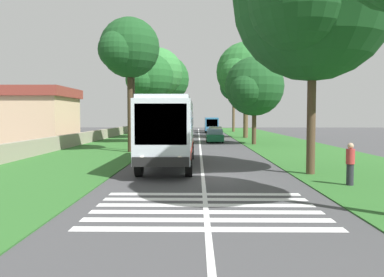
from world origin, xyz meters
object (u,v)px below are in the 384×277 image
Objects in this scene: trailing_car_1 at (215,132)px; roadside_tree_right_4 at (245,73)px; roadside_tree_right_0 at (233,87)px; utility_pole at (133,103)px; trailing_car_0 at (215,136)px; roadside_tree_left_2 at (156,74)px; coach_bus at (170,128)px; trailing_car_2 at (186,131)px; roadside_tree_right_2 at (253,88)px; roadside_tree_left_0 at (167,89)px; roadside_tree_left_3 at (163,80)px; roadside_tree_left_4 at (128,50)px; trailing_minibus_0 at (211,123)px; roadside_tree_right_3 at (309,6)px; roadside_tree_left_1 at (149,79)px; roadside_building at (26,115)px; pedestrian at (350,164)px.

trailing_car_1 is 0.36× the size of roadside_tree_right_4.
utility_pole is (-39.21, 11.34, -3.98)m from roadside_tree_right_0.
trailing_car_0 is 0.39× the size of roadside_tree_left_2.
trailing_car_2 is at bearing 0.25° from coach_bus.
roadside_tree_right_2 is at bearing 178.51° from roadside_tree_right_0.
roadside_tree_left_2 is at bearing -177.94° from roadside_tree_left_0.
trailing_car_1 is at bearing -137.39° from roadside_tree_left_3.
roadside_tree_right_0 is (18.73, -3.94, 7.13)m from trailing_car_1.
trailing_car_2 is 0.39× the size of roadside_tree_left_2.
roadside_tree_left_4 is (-27.87, 3.55, 7.14)m from trailing_car_2.
trailing_minibus_0 is 0.50× the size of roadside_tree_right_3.
roadside_tree_left_3 is at bearing 0.47° from roadside_tree_left_1.
roadside_tree_right_3 is 1.23× the size of roadside_building.
roadside_tree_left_2 is at bearing -63.53° from roadside_building.
roadside_tree_right_0 is at bearing -46.73° from roadside_tree_left_3.
coach_bus is at bearing -179.75° from trailing_car_2.
roadside_tree_left_0 is 67.73m from pedestrian.
roadside_tree_right_4 is 1.66× the size of utility_pole.
coach_bus is 20.87m from trailing_car_0.
trailing_car_1 is 2.54× the size of pedestrian.
roadside_tree_left_0 is 0.93× the size of roadside_tree_left_3.
coach_bus is at bearing 165.55° from roadside_tree_right_4.
roadside_tree_right_4 reaches higher than roadside_tree_right_0.
roadside_tree_left_1 is 5.36× the size of pedestrian.
roadside_tree_left_3 is (-21.52, -1.11, -0.18)m from roadside_tree_left_0.
coach_bus is 10.91m from roadside_tree_left_4.
trailing_minibus_0 is 35.82m from utility_pole.
coach_bus is 1.01× the size of roadside_tree_left_0.
roadside_tree_left_3 reaches higher than trailing_car_2.
trailing_car_2 is 40.73m from roadside_tree_right_3.
utility_pole reaches higher than trailing_car_1.
roadside_tree_left_2 reaches higher than roadside_tree_right_2.
trailing_car_0 is 0.36× the size of roadside_tree_right_3.
roadside_tree_left_2 is 24.57m from roadside_tree_right_0.
roadside_tree_left_4 is (-21.68, 7.56, 7.14)m from trailing_car_1.
roadside_tree_right_0 is (12.54, -7.95, 7.13)m from trailing_car_2.
roadside_tree_right_4 is at bearing -107.21° from trailing_car_1.
roadside_tree_left_1 is at bearing -178.23° from roadside_tree_left_0.
coach_bus is 1.08× the size of roadside_tree_right_0.
roadside_tree_left_3 reaches higher than trailing_minibus_0.
roadside_tree_left_1 is 15.17m from roadside_tree_right_4.
coach_bus is 19.48m from roadside_tree_left_1.
pedestrian is (-35.50, -0.12, -7.25)m from roadside_tree_right_4.
roadside_tree_left_3 is 29.74m from roadside_tree_left_4.
trailing_minibus_0 is at bearing -4.96° from coach_bus.
roadside_tree_right_2 is (-3.31, -3.59, 4.84)m from trailing_car_0.
coach_bus is at bearing 170.66° from trailing_car_0.
pedestrian is (-66.20, -12.29, -7.37)m from roadside_tree_left_0.
roadside_tree_right_0 is (28.43, -4.41, 7.13)m from trailing_car_0.
trailing_car_1 is 14.22m from roadside_tree_right_2.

